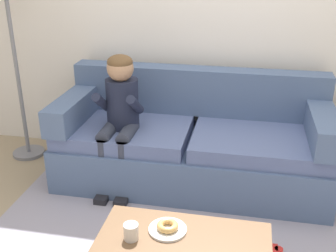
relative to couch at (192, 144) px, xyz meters
The scene contains 9 objects.
ground 0.92m from the couch, 81.60° to the right, with size 10.00×10.00×0.00m, color #9E896B.
wall_back 1.21m from the couch, 77.36° to the left, with size 8.00×0.10×2.80m, color silver.
couch is the anchor object (origin of this frame).
coffee_table 1.38m from the couch, 83.92° to the right, with size 0.92×0.51×0.42m.
person_child 0.68m from the couch, 159.94° to the right, with size 0.34×0.58×1.10m.
plate 1.31m from the couch, 87.82° to the right, with size 0.21×0.21×0.01m, color white.
donut 1.31m from the couch, 87.82° to the right, with size 0.12×0.12×0.04m, color tan.
mug 1.42m from the couch, 95.13° to the right, with size 0.08×0.08×0.09m, color silver.
toy_controller 1.10m from the couch, 54.61° to the right, with size 0.23×0.09×0.05m.
Camera 1 is at (0.29, -2.27, 1.84)m, focal length 44.18 mm.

